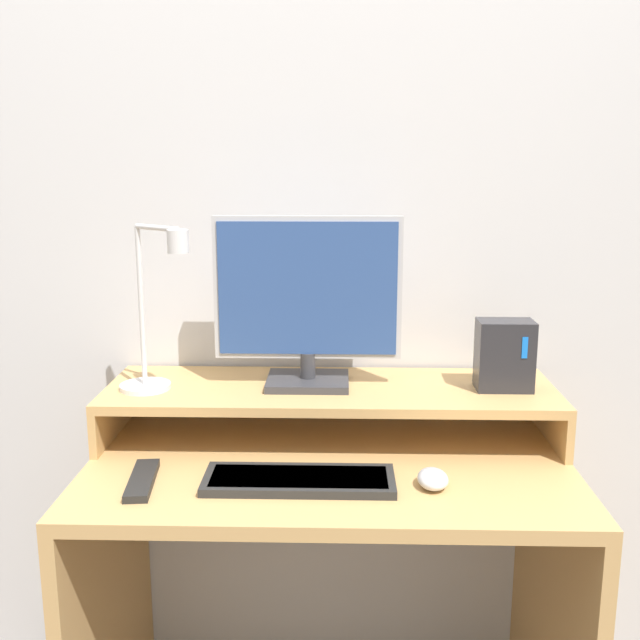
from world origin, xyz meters
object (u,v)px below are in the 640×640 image
(router_dock, at_px, (504,355))
(monitor, at_px, (308,300))
(mouse, at_px, (433,479))
(remote_control, at_px, (142,480))
(desk_lamp, at_px, (155,323))
(keyboard, at_px, (299,480))

(router_dock, bearing_deg, monitor, 177.16)
(mouse, distance_m, remote_control, 0.60)
(desk_lamp, distance_m, router_dock, 0.81)
(desk_lamp, height_order, remote_control, desk_lamp)
(monitor, xyz_separation_m, desk_lamp, (-0.35, -0.07, -0.04))
(desk_lamp, distance_m, remote_control, 0.36)
(router_dock, xyz_separation_m, remote_control, (-0.79, -0.27, -0.20))
(desk_lamp, xyz_separation_m, router_dock, (0.81, 0.05, -0.08))
(monitor, distance_m, remote_control, 0.55)
(remote_control, bearing_deg, desk_lamp, 94.01)
(monitor, height_order, remote_control, monitor)
(monitor, relative_size, router_dock, 2.67)
(router_dock, bearing_deg, keyboard, -150.10)
(monitor, distance_m, desk_lamp, 0.36)
(remote_control, bearing_deg, router_dock, 19.16)
(remote_control, bearing_deg, mouse, 0.07)
(remote_control, bearing_deg, keyboard, 1.12)
(router_dock, bearing_deg, desk_lamp, -176.50)
(router_dock, bearing_deg, remote_control, -160.84)
(desk_lamp, relative_size, mouse, 4.41)
(desk_lamp, relative_size, router_dock, 2.35)
(mouse, height_order, remote_control, mouse)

